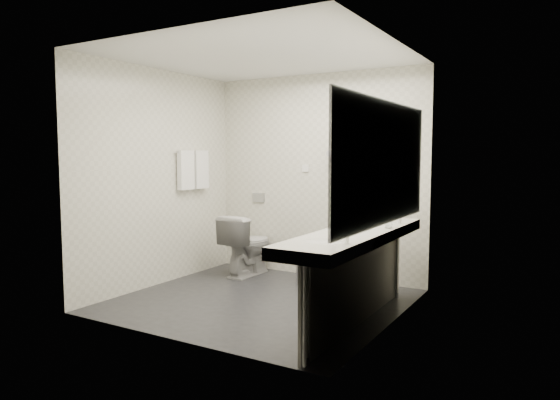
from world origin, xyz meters
The scene contains 31 objects.
floor centered at (0.00, 0.00, 0.00)m, with size 2.80×2.80×0.00m, color #232327.
ceiling centered at (0.00, 0.00, 2.50)m, with size 2.80×2.80×0.00m, color white.
wall_back centered at (0.00, 1.30, 1.25)m, with size 2.80×2.80×0.00m, color silver.
wall_front centered at (0.00, -1.30, 1.25)m, with size 2.80×2.80×0.00m, color silver.
wall_left centered at (-1.40, 0.00, 1.25)m, with size 2.60×2.60×0.00m, color silver.
wall_right centered at (1.40, 0.00, 1.25)m, with size 2.60×2.60×0.00m, color silver.
vanity_counter centered at (1.12, -0.20, 0.80)m, with size 0.55×2.20×0.10m, color white.
vanity_panel centered at (1.15, -0.20, 0.38)m, with size 0.03×2.15×0.75m, color gray.
vanity_post_near centered at (1.18, -1.24, 0.38)m, with size 0.06×0.06×0.75m, color silver.
vanity_post_far centered at (1.18, 0.84, 0.38)m, with size 0.06×0.06×0.75m, color silver.
mirror centered at (1.39, -0.20, 1.45)m, with size 0.02×2.20×1.05m, color #B2BCC6.
basin_near centered at (1.12, -0.85, 0.83)m, with size 0.40×0.31×0.05m, color white.
basin_far centered at (1.12, 0.45, 0.83)m, with size 0.40×0.31×0.05m, color white.
faucet_near centered at (1.32, -0.85, 0.92)m, with size 0.04×0.04×0.15m, color silver.
faucet_far centered at (1.32, 0.45, 0.92)m, with size 0.04×0.04×0.15m, color silver.
soap_bottle_a centered at (1.17, -0.19, 0.90)m, with size 0.04×0.04×0.09m, color beige.
soap_bottle_b centered at (1.19, -0.09, 0.90)m, with size 0.07×0.07×0.09m, color beige.
soap_bottle_c centered at (1.18, -0.21, 0.90)m, with size 0.04×0.04×0.10m, color beige.
glass_left centered at (1.33, 0.10, 0.91)m, with size 0.07×0.07×0.12m, color silver.
toilet centered at (-0.77, 0.90, 0.38)m, with size 0.43×0.76×0.77m, color white.
flush_plate centered at (-0.85, 1.29, 0.95)m, with size 0.18×0.02×0.12m, color #B2B5BA.
pedal_bin centered at (0.06, 0.91, 0.16)m, with size 0.23×0.23×0.32m, color #B2B5BA.
bin_lid centered at (0.06, 0.91, 0.32)m, with size 0.23×0.23×0.01m, color #B2B5BA.
towel_rail centered at (-1.35, 0.55, 1.55)m, with size 0.02×0.02×0.62m, color silver.
towel_near centered at (-1.34, 0.41, 1.33)m, with size 0.07×0.24×0.48m, color white.
towel_far centered at (-1.34, 0.69, 1.33)m, with size 0.07×0.24×0.48m, color white.
dryer_cradle centered at (0.25, 1.27, 1.50)m, with size 0.10×0.04×0.14m, color #9D9CA1.
dryer_barrel centered at (0.25, 1.20, 1.53)m, with size 0.08×0.08×0.14m, color #9D9CA1.
dryer_cord centered at (0.25, 1.26, 1.25)m, with size 0.02×0.02×0.35m, color black.
switch_plate_a centered at (-0.15, 1.29, 1.35)m, with size 0.09×0.02×0.09m, color white.
switch_plate_b centered at (0.55, 1.29, 1.35)m, with size 0.09×0.02×0.09m, color white.
Camera 1 is at (2.80, -4.34, 1.52)m, focal length 32.53 mm.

